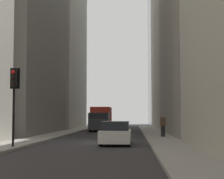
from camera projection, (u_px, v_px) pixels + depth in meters
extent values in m
plane|color=#302D30|center=(96.00, 142.00, 25.33)|extent=(135.00, 135.00, 0.00)
cube|color=gray|center=(29.00, 141.00, 25.58)|extent=(90.00, 2.20, 0.14)
cube|color=gray|center=(165.00, 142.00, 25.09)|extent=(90.00, 2.20, 0.14)
cube|color=beige|center=(189.00, 35.00, 56.22)|extent=(19.99, 10.00, 27.37)
cube|color=gray|center=(220.00, 20.00, 35.83)|extent=(19.47, 10.00, 21.35)
cube|color=#B7B2A5|center=(47.00, 38.00, 58.51)|extent=(18.52, 10.00, 27.35)
cube|color=red|center=(101.00, 118.00, 46.41)|extent=(4.60, 2.25, 2.60)
cube|color=#38383D|center=(99.00, 121.00, 43.20)|extent=(1.90, 2.25, 1.90)
cube|color=black|center=(99.00, 116.00, 43.24)|extent=(1.92, 2.09, 0.64)
cylinder|color=black|center=(108.00, 128.00, 43.09)|extent=(0.88, 0.28, 0.88)
cylinder|color=black|center=(90.00, 128.00, 43.20)|extent=(0.88, 0.28, 0.88)
cylinder|color=black|center=(110.00, 127.00, 47.67)|extent=(0.88, 0.28, 0.88)
cylinder|color=black|center=(94.00, 127.00, 47.78)|extent=(0.88, 0.28, 0.88)
cube|color=silver|center=(116.00, 136.00, 23.12)|extent=(4.30, 1.78, 0.70)
cube|color=black|center=(116.00, 126.00, 22.97)|extent=(2.10, 1.58, 0.54)
cylinder|color=black|center=(129.00, 138.00, 24.41)|extent=(0.64, 0.22, 0.64)
cylinder|color=black|center=(104.00, 138.00, 24.50)|extent=(0.64, 0.22, 0.64)
cylinder|color=black|center=(128.00, 141.00, 21.72)|extent=(0.64, 0.22, 0.64)
cylinder|color=black|center=(101.00, 141.00, 21.81)|extent=(0.64, 0.22, 0.64)
cylinder|color=black|center=(13.00, 116.00, 20.03)|extent=(0.12, 0.12, 3.11)
cube|color=black|center=(14.00, 78.00, 20.17)|extent=(0.28, 0.32, 0.90)
cube|color=black|center=(15.00, 78.00, 20.33)|extent=(0.03, 0.52, 1.10)
sphere|color=red|center=(13.00, 72.00, 20.03)|extent=(0.20, 0.20, 0.20)
sphere|color=black|center=(13.00, 78.00, 20.01)|extent=(0.20, 0.20, 0.20)
sphere|color=black|center=(13.00, 84.00, 19.99)|extent=(0.20, 0.20, 0.20)
cylinder|color=black|center=(164.00, 131.00, 30.05)|extent=(0.16, 0.16, 0.84)
cylinder|color=black|center=(162.00, 131.00, 30.06)|extent=(0.16, 0.16, 0.84)
cube|color=#4C3828|center=(163.00, 122.00, 30.11)|extent=(0.26, 0.44, 0.62)
sphere|color=#936B4C|center=(163.00, 116.00, 30.14)|extent=(0.22, 0.22, 0.22)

